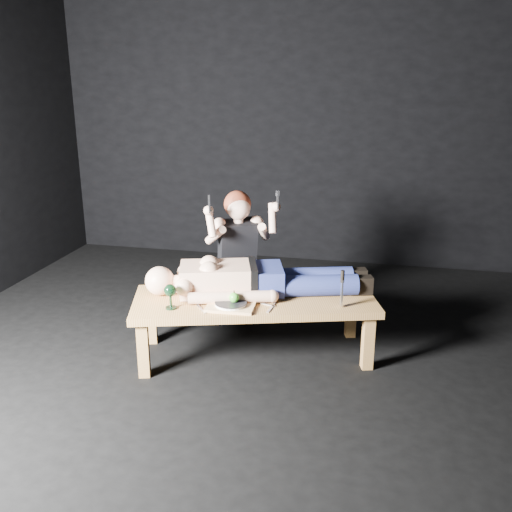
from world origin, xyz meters
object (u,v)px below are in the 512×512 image
(kneeling_woman, at_px, (236,257))
(goblet, at_px, (170,297))
(lying_man, at_px, (261,275))
(carving_knife, at_px, (342,289))
(serving_tray, at_px, (231,306))
(table, at_px, (255,327))

(kneeling_woman, height_order, goblet, kneeling_woman)
(lying_man, relative_size, goblet, 9.98)
(carving_knife, bearing_deg, serving_tray, 176.68)
(carving_knife, bearing_deg, goblet, 177.25)
(kneeling_woman, bearing_deg, lying_man, -79.88)
(serving_tray, xyz_separation_m, carving_knife, (0.74, 0.17, 0.12))
(table, xyz_separation_m, lying_man, (0.02, 0.12, 0.36))
(table, xyz_separation_m, goblet, (-0.52, -0.31, 0.31))
(lying_man, bearing_deg, table, -117.19)
(table, height_order, goblet, goblet)
(goblet, bearing_deg, kneeling_woman, 72.95)
(kneeling_woman, height_order, serving_tray, kneeling_woman)
(goblet, height_order, carving_knife, carving_knife)
(serving_tray, xyz_separation_m, goblet, (-0.40, -0.11, 0.08))
(kneeling_woman, bearing_deg, goblet, -133.74)
(kneeling_woman, bearing_deg, serving_tray, -105.01)
(lying_man, height_order, kneeling_woman, kneeling_woman)
(kneeling_woman, distance_m, carving_knife, 1.03)
(lying_man, xyz_separation_m, carving_knife, (0.60, -0.15, -0.00))
(lying_man, relative_size, serving_tray, 5.39)
(table, bearing_deg, lying_man, 62.81)
(serving_tray, bearing_deg, goblet, -165.06)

